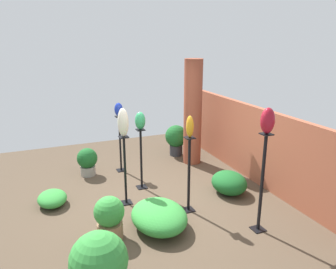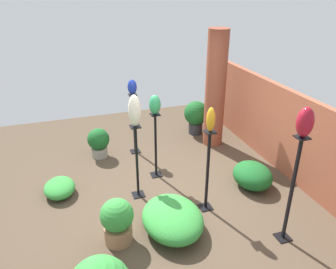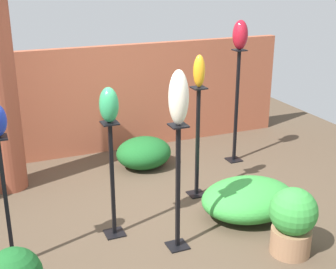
# 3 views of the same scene
# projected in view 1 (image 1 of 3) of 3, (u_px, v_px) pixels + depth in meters

# --- Properties ---
(ground_plane) EXTENTS (8.00, 8.00, 0.00)m
(ground_plane) POSITION_uv_depth(u_px,v_px,m) (155.00, 201.00, 6.11)
(ground_plane) COLOR #4C3D2D
(brick_wall_back) EXTENTS (5.60, 0.12, 1.58)m
(brick_wall_back) POSITION_uv_depth(u_px,v_px,m) (259.00, 146.00, 6.72)
(brick_wall_back) COLOR #9E5138
(brick_wall_back) RESTS_ON ground
(brick_pillar) EXTENTS (0.43, 0.43, 2.47)m
(brick_pillar) POSITION_uv_depth(u_px,v_px,m) (193.00, 113.00, 7.67)
(brick_pillar) COLOR brown
(brick_pillar) RESTS_ON ground
(pedestal_ruby) EXTENTS (0.20, 0.20, 1.59)m
(pedestal_ruby) POSITION_uv_depth(u_px,v_px,m) (262.00, 187.00, 4.99)
(pedestal_ruby) COLOR black
(pedestal_ruby) RESTS_ON ground
(pedestal_ivory) EXTENTS (0.20, 0.20, 1.28)m
(pedestal_ivory) POSITION_uv_depth(u_px,v_px,m) (125.00, 173.00, 5.87)
(pedestal_ivory) COLOR black
(pedestal_ivory) RESTS_ON ground
(pedestal_jade) EXTENTS (0.20, 0.20, 1.23)m
(pedestal_jade) POSITION_uv_depth(u_px,v_px,m) (141.00, 162.00, 6.50)
(pedestal_jade) COLOR black
(pedestal_jade) RESTS_ON ground
(pedestal_cobalt) EXTENTS (0.20, 0.20, 1.28)m
(pedestal_cobalt) POSITION_uv_depth(u_px,v_px,m) (120.00, 146.00, 7.34)
(pedestal_cobalt) COLOR black
(pedestal_cobalt) RESTS_ON ground
(pedestal_amber) EXTENTS (0.20, 0.20, 1.35)m
(pedestal_amber) POSITION_uv_depth(u_px,v_px,m) (189.00, 178.00, 5.61)
(pedestal_amber) COLOR black
(pedestal_amber) RESTS_ON ground
(art_vase_ruby) EXTENTS (0.20, 0.21, 0.39)m
(art_vase_ruby) POSITION_uv_depth(u_px,v_px,m) (268.00, 121.00, 4.69)
(art_vase_ruby) COLOR maroon
(art_vase_ruby) RESTS_ON pedestal_ruby
(art_vase_ivory) EXTENTS (0.18, 0.19, 0.51)m
(art_vase_ivory) POSITION_uv_depth(u_px,v_px,m) (123.00, 122.00, 5.60)
(art_vase_ivory) COLOR beige
(art_vase_ivory) RESTS_ON pedestal_ivory
(art_vase_jade) EXTENTS (0.19, 0.20, 0.34)m
(art_vase_jade) POSITION_uv_depth(u_px,v_px,m) (140.00, 121.00, 6.26)
(art_vase_jade) COLOR #2D9356
(art_vase_jade) RESTS_ON pedestal_jade
(art_vase_cobalt) EXTENTS (0.19, 0.18, 0.30)m
(art_vase_cobalt) POSITION_uv_depth(u_px,v_px,m) (119.00, 110.00, 7.10)
(art_vase_cobalt) COLOR #192D9E
(art_vase_cobalt) RESTS_ON pedestal_cobalt
(art_vase_amber) EXTENTS (0.14, 0.13, 0.37)m
(art_vase_amber) POSITION_uv_depth(u_px,v_px,m) (190.00, 127.00, 5.35)
(art_vase_amber) COLOR orange
(art_vase_amber) RESTS_ON pedestal_amber
(potted_plant_mid_left) EXTENTS (0.66, 0.66, 0.90)m
(potted_plant_mid_left) POSITION_uv_depth(u_px,v_px,m) (99.00, 263.00, 3.63)
(potted_plant_mid_left) COLOR #B25B38
(potted_plant_mid_left) RESTS_ON ground
(potted_plant_walkway_edge) EXTENTS (0.56, 0.56, 0.79)m
(potted_plant_walkway_edge) POSITION_uv_depth(u_px,v_px,m) (176.00, 138.00, 8.37)
(potted_plant_walkway_edge) COLOR #2D2D33
(potted_plant_walkway_edge) RESTS_ON ground
(potted_plant_front_left) EXTENTS (0.46, 0.46, 0.68)m
(potted_plant_front_left) POSITION_uv_depth(u_px,v_px,m) (109.00, 217.00, 4.89)
(potted_plant_front_left) COLOR #936B4C
(potted_plant_front_left) RESTS_ON ground
(potted_plant_front_right) EXTENTS (0.44, 0.44, 0.62)m
(potted_plant_front_right) POSITION_uv_depth(u_px,v_px,m) (87.00, 161.00, 7.17)
(potted_plant_front_right) COLOR gray
(potted_plant_front_right) RESTS_ON ground
(foliage_bed_east) EXTENTS (1.08, 0.87, 0.40)m
(foliage_bed_east) POSITION_uv_depth(u_px,v_px,m) (159.00, 216.00, 5.21)
(foliage_bed_east) COLOR #338C38
(foliage_bed_east) RESTS_ON ground
(foliage_bed_west) EXTENTS (0.76, 0.65, 0.43)m
(foliage_bed_west) POSITION_uv_depth(u_px,v_px,m) (229.00, 183.00, 6.37)
(foliage_bed_west) COLOR #195923
(foliage_bed_west) RESTS_ON ground
(foliage_bed_center) EXTENTS (0.64, 0.51, 0.25)m
(foliage_bed_center) POSITION_uv_depth(u_px,v_px,m) (52.00, 198.00, 5.93)
(foliage_bed_center) COLOR #338C38
(foliage_bed_center) RESTS_ON ground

